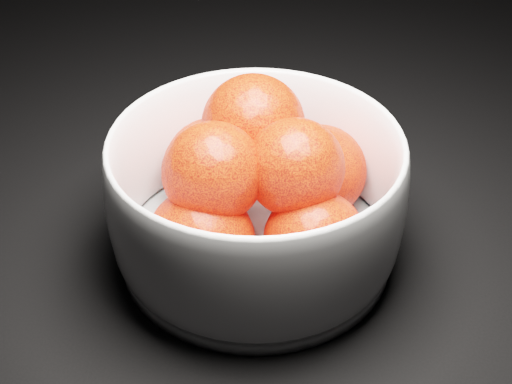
{
  "coord_description": "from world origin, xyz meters",
  "views": [
    {
      "loc": [
        0.25,
        -0.22,
        0.43
      ],
      "look_at": [
        0.25,
        0.25,
        0.07
      ],
      "focal_mm": 50.0,
      "sensor_mm": 36.0,
      "label": 1
    }
  ],
  "objects": [
    {
      "name": "orange_pile",
      "position": [
        0.25,
        0.25,
        0.08
      ],
      "size": [
        0.19,
        0.19,
        0.14
      ],
      "color": "#FF230C",
      "rests_on": "bowl"
    },
    {
      "name": "bowl",
      "position": [
        0.25,
        0.25,
        0.06
      ],
      "size": [
        0.25,
        0.25,
        0.12
      ],
      "rotation": [
        0.0,
        0.0,
        -0.1
      ],
      "color": "white",
      "rests_on": "ground"
    }
  ]
}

